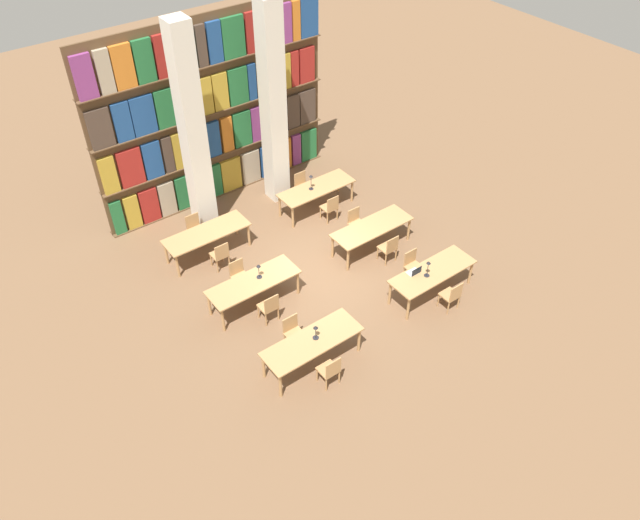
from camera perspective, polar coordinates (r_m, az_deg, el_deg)
name	(u,v)px	position (r m, az deg, el deg)	size (l,w,h in m)	color
ground_plane	(315,275)	(16.55, -0.49, -1.37)	(40.00, 40.00, 0.00)	brown
bookshelf_bank	(215,115)	(18.41, -9.62, 12.97)	(7.30, 0.35, 5.50)	brown
pillar_left	(193,134)	(16.87, -11.57, 11.25)	(0.57, 0.57, 6.00)	silver
pillar_center	(273,107)	(17.90, -4.32, 13.82)	(0.57, 0.57, 6.00)	silver
reading_table_0	(312,343)	(13.96, -0.73, -7.61)	(2.34, 0.83, 0.77)	tan
chair_0	(330,370)	(13.76, 0.92, -10.03)	(0.42, 0.40, 0.86)	tan
chair_1	(293,332)	(14.50, -2.46, -6.57)	(0.42, 0.40, 0.86)	tan
desk_lamp_0	(316,330)	(13.76, -0.40, -6.42)	(0.14, 0.14, 0.39)	#232328
reading_table_1	(432,273)	(15.83, 10.24, -1.20)	(2.34, 0.83, 0.77)	tan
chair_2	(452,295)	(15.67, 11.95, -3.16)	(0.42, 0.40, 0.86)	tan
chair_3	(413,265)	(16.33, 8.47, -0.45)	(0.42, 0.40, 0.86)	tan
desk_lamp_1	(428,266)	(15.41, 9.86, -0.55)	(0.14, 0.14, 0.47)	#232328
laptop	(414,272)	(15.61, 8.62, -1.08)	(0.32, 0.22, 0.21)	silver
reading_table_2	(253,284)	(15.38, -6.10, -2.17)	(2.34, 0.83, 0.77)	tan
chair_4	(269,307)	(15.10, -4.66, -4.26)	(0.42, 0.40, 0.86)	tan
chair_5	(239,275)	(15.99, -7.40, -1.38)	(0.42, 0.40, 0.86)	tan
desk_lamp_2	(259,269)	(15.24, -5.63, -0.80)	(0.14, 0.14, 0.42)	#232328
reading_table_3	(372,229)	(17.02, 4.77, 2.88)	(2.34, 0.83, 0.77)	tan
chair_6	(389,248)	(16.77, 6.32, 1.12)	(0.42, 0.40, 0.86)	tan
chair_7	(356,222)	(17.58, 3.31, 3.47)	(0.42, 0.40, 0.86)	tan
reading_table_4	(207,235)	(17.03, -10.32, 2.31)	(2.34, 0.83, 0.77)	tan
chair_8	(220,254)	(16.67, -9.10, 0.50)	(0.42, 0.40, 0.86)	tan
chair_9	(195,228)	(17.67, -11.34, 2.86)	(0.42, 0.40, 0.86)	tan
reading_table_5	(316,190)	(18.45, -0.33, 6.45)	(2.34, 0.83, 0.77)	tan
chair_10	(330,207)	(18.12, 0.94, 4.85)	(0.42, 0.40, 0.86)	tan
chair_11	(302,185)	(19.04, -1.63, 6.84)	(0.42, 0.40, 0.86)	tan
desk_lamp_3	(311,179)	(18.15, -0.82, 7.37)	(0.14, 0.14, 0.49)	#232328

